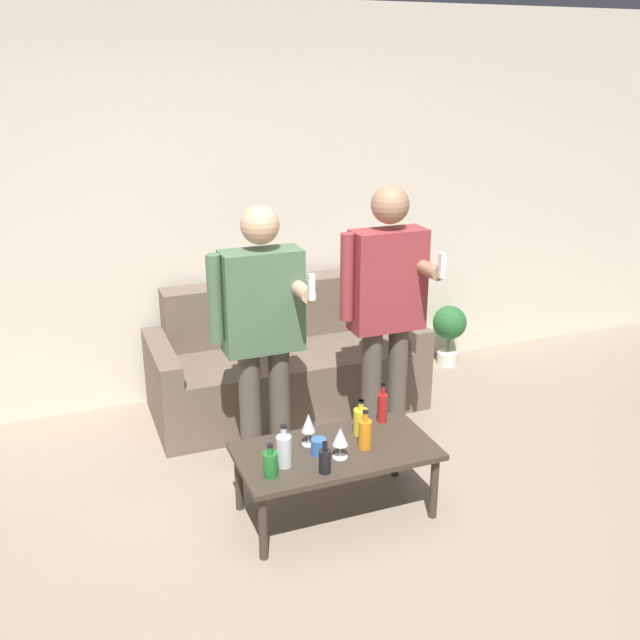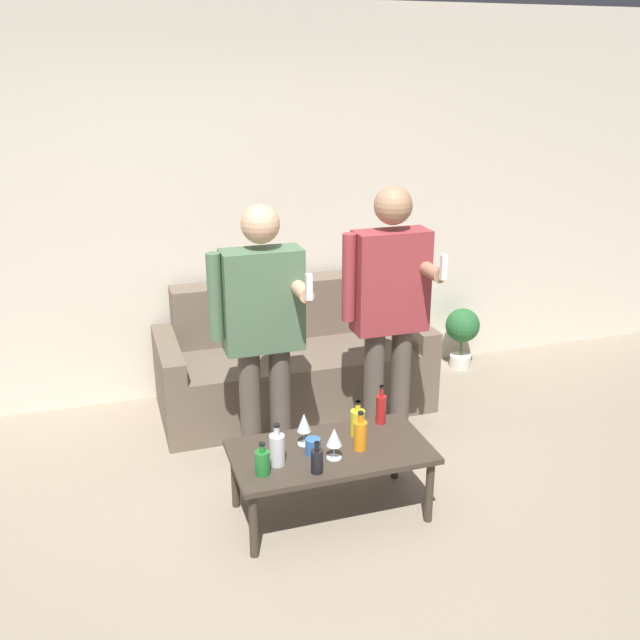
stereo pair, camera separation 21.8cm
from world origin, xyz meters
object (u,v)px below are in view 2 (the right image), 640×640
at_px(coffee_table, 331,456).
at_px(person_standing_left, 262,323).
at_px(couch, 292,364).
at_px(person_standing_right, 389,303).
at_px(bottle_orange, 360,434).

height_order(coffee_table, person_standing_left, person_standing_left).
distance_m(couch, coffee_table, 1.36).
bearing_deg(person_standing_right, person_standing_left, 179.00).
bearing_deg(bottle_orange, person_standing_right, 56.13).
relative_size(couch, coffee_table, 1.77).
xyz_separation_m(bottle_orange, person_standing_left, (-0.37, 0.61, 0.45)).
height_order(bottle_orange, person_standing_left, person_standing_left).
height_order(couch, person_standing_right, person_standing_right).
distance_m(coffee_table, bottle_orange, 0.20).
distance_m(bottle_orange, person_standing_left, 0.84).
relative_size(bottle_orange, person_standing_left, 0.14).
bearing_deg(bottle_orange, coffee_table, 163.88).
distance_m(coffee_table, person_standing_right, 0.99).
height_order(couch, person_standing_left, person_standing_left).
distance_m(coffee_table, person_standing_left, 0.84).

